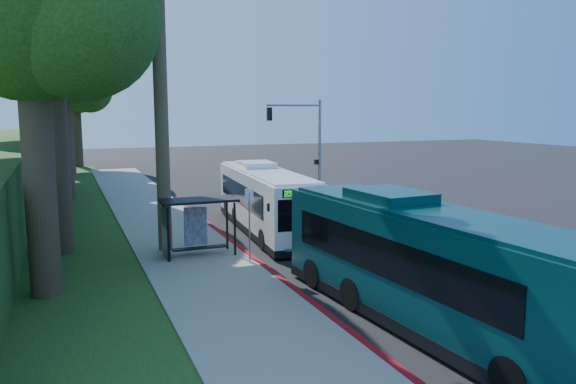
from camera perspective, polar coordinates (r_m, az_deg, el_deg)
name	(u,v)px	position (r m, az deg, el deg)	size (l,w,h in m)	color
ground	(318,231)	(29.59, 3.04, -3.94)	(140.00, 140.00, 0.00)	black
sidewalk	(179,242)	(27.35, -11.00, -4.98)	(4.50, 70.00, 0.12)	gray
red_curb	(251,257)	(24.15, -3.74, -6.62)	(0.25, 30.00, 0.13)	maroon
grass_verge	(51,231)	(31.79, -22.93, -3.68)	(8.00, 70.00, 0.06)	#234719
bus_shelter	(192,216)	(24.26, -9.70, -2.43)	(3.20, 1.51, 2.55)	black
stop_sign_pole	(249,215)	(22.65, -3.95, -2.39)	(0.35, 0.06, 3.17)	gray
traffic_signal_pole	(307,137)	(39.62, 1.90, 5.65)	(4.10, 0.30, 7.00)	gray
tree_2	(61,48)	(42.35, -22.06, 13.44)	(8.82, 8.40, 15.12)	#382B1E
tree_3	(33,37)	(50.48, -24.51, 14.10)	(10.08, 9.60, 17.28)	#382B1E
tree_4	(66,73)	(58.25, -21.59, 11.18)	(8.40, 8.00, 14.14)	#382B1E
tree_5	(76,85)	(66.22, -20.77, 10.15)	(7.35, 7.00, 12.86)	#382B1E
tree_6	(31,1)	(20.44, -24.63, 17.22)	(7.56, 7.20, 13.74)	#382B1E
white_bus	(265,199)	(29.15, -2.34, -0.72)	(3.39, 11.85, 3.49)	white
teal_bus	(429,266)	(16.83, 14.17, -7.26)	(3.64, 12.85, 3.78)	#093132
pickup	(303,203)	(33.91, 1.57, -1.11)	(2.38, 5.16, 1.43)	white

